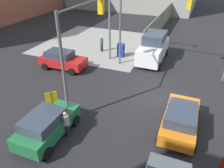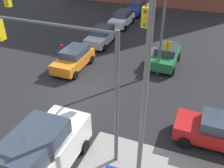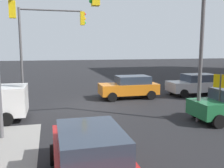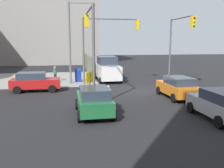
{
  "view_description": "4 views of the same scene",
  "coord_description": "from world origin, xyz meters",
  "px_view_note": "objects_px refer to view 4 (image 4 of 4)",
  "views": [
    {
      "loc": [
        -13.44,
        -2.0,
        8.58
      ],
      "look_at": [
        -1.51,
        2.84,
        1.26
      ],
      "focal_mm": 35.0,
      "sensor_mm": 36.0,
      "label": 1
    },
    {
      "loc": [
        12.33,
        7.38,
        9.46
      ],
      "look_at": [
        -0.62,
        2.27,
        0.84
      ],
      "focal_mm": 40.0,
      "sensor_mm": 36.0,
      "label": 2
    },
    {
      "loc": [
        2.52,
        15.03,
        3.63
      ],
      "look_at": [
        -1.27,
        -0.0,
        1.37
      ],
      "focal_mm": 40.0,
      "sensor_mm": 36.0,
      "label": 3
    },
    {
      "loc": [
        -20.17,
        6.22,
        4.13
      ],
      "look_at": [
        -0.67,
        2.62,
        0.81
      ],
      "focal_mm": 40.0,
      "sensor_mm": 36.0,
      "label": 4
    }
  ],
  "objects_px": {
    "hatchback_silver": "(220,104)",
    "hatchback_green": "(94,100)",
    "street_lamp_corner": "(73,36)",
    "fire_hydrant": "(221,96)",
    "traffic_signal_se_corner": "(178,37)",
    "traffic_signal_ne_corner": "(106,37)",
    "pedestrian_crossing": "(55,74)",
    "pedestrian_waiting": "(108,98)",
    "mailbox_blue": "(78,75)",
    "coupe_orange": "(178,87)",
    "traffic_signal_nw_corner": "(90,35)",
    "coupe_red": "(35,82)",
    "van_white_delivery": "(107,69)"
  },
  "relations": [
    {
      "from": "street_lamp_corner",
      "to": "pedestrian_crossing",
      "type": "height_order",
      "value": "street_lamp_corner"
    },
    {
      "from": "hatchback_silver",
      "to": "traffic_signal_se_corner",
      "type": "bearing_deg",
      "value": -13.35
    },
    {
      "from": "traffic_signal_nw_corner",
      "to": "coupe_orange",
      "type": "xyz_separation_m",
      "value": [
        -0.63,
        -6.43,
        -3.79
      ]
    },
    {
      "from": "hatchback_green",
      "to": "pedestrian_waiting",
      "type": "relative_size",
      "value": 2.46
    },
    {
      "from": "traffic_signal_nw_corner",
      "to": "traffic_signal_ne_corner",
      "type": "relative_size",
      "value": 1.0
    },
    {
      "from": "street_lamp_corner",
      "to": "hatchback_green",
      "type": "distance_m",
      "value": 12.08
    },
    {
      "from": "fire_hydrant",
      "to": "pedestrian_crossing",
      "type": "relative_size",
      "value": 0.58
    },
    {
      "from": "fire_hydrant",
      "to": "hatchback_silver",
      "type": "bearing_deg",
      "value": 145.76
    },
    {
      "from": "traffic_signal_ne_corner",
      "to": "coupe_orange",
      "type": "bearing_deg",
      "value": -150.89
    },
    {
      "from": "traffic_signal_nw_corner",
      "to": "coupe_orange",
      "type": "height_order",
      "value": "traffic_signal_nw_corner"
    },
    {
      "from": "traffic_signal_ne_corner",
      "to": "coupe_orange",
      "type": "distance_m",
      "value": 9.45
    },
    {
      "from": "street_lamp_corner",
      "to": "pedestrian_waiting",
      "type": "relative_size",
      "value": 4.97
    },
    {
      "from": "pedestrian_waiting",
      "to": "hatchback_silver",
      "type": "bearing_deg",
      "value": 3.63
    },
    {
      "from": "street_lamp_corner",
      "to": "pedestrian_waiting",
      "type": "height_order",
      "value": "street_lamp_corner"
    },
    {
      "from": "street_lamp_corner",
      "to": "pedestrian_crossing",
      "type": "relative_size",
      "value": 4.93
    },
    {
      "from": "hatchback_green",
      "to": "traffic_signal_se_corner",
      "type": "bearing_deg",
      "value": -45.9
    },
    {
      "from": "mailbox_blue",
      "to": "traffic_signal_nw_corner",
      "type": "bearing_deg",
      "value": -176.68
    },
    {
      "from": "hatchback_silver",
      "to": "hatchback_green",
      "type": "distance_m",
      "value": 6.92
    },
    {
      "from": "hatchback_silver",
      "to": "van_white_delivery",
      "type": "xyz_separation_m",
      "value": [
        14.92,
        3.68,
        0.44
      ]
    },
    {
      "from": "mailbox_blue",
      "to": "pedestrian_waiting",
      "type": "relative_size",
      "value": 0.89
    },
    {
      "from": "van_white_delivery",
      "to": "pedestrian_crossing",
      "type": "bearing_deg",
      "value": 86.95
    },
    {
      "from": "street_lamp_corner",
      "to": "fire_hydrant",
      "type": "bearing_deg",
      "value": -136.49
    },
    {
      "from": "pedestrian_crossing",
      "to": "coupe_red",
      "type": "bearing_deg",
      "value": -62.6
    },
    {
      "from": "hatchback_green",
      "to": "traffic_signal_nw_corner",
      "type": "bearing_deg",
      "value": -3.14
    },
    {
      "from": "coupe_orange",
      "to": "hatchback_green",
      "type": "distance_m",
      "value": 7.38
    },
    {
      "from": "fire_hydrant",
      "to": "coupe_red",
      "type": "height_order",
      "value": "coupe_red"
    },
    {
      "from": "fire_hydrant",
      "to": "coupe_red",
      "type": "distance_m",
      "value": 14.66
    },
    {
      "from": "hatchback_green",
      "to": "pedestrian_waiting",
      "type": "distance_m",
      "value": 1.03
    },
    {
      "from": "traffic_signal_se_corner",
      "to": "fire_hydrant",
      "type": "height_order",
      "value": "traffic_signal_se_corner"
    },
    {
      "from": "coupe_red",
      "to": "traffic_signal_se_corner",
      "type": "bearing_deg",
      "value": -85.49
    },
    {
      "from": "mailbox_blue",
      "to": "coupe_orange",
      "type": "distance_m",
      "value": 11.56
    },
    {
      "from": "coupe_orange",
      "to": "traffic_signal_ne_corner",
      "type": "bearing_deg",
      "value": 29.11
    },
    {
      "from": "coupe_orange",
      "to": "pedestrian_waiting",
      "type": "distance_m",
      "value": 6.35
    },
    {
      "from": "fire_hydrant",
      "to": "pedestrian_waiting",
      "type": "distance_m",
      "value": 8.05
    },
    {
      "from": "fire_hydrant",
      "to": "pedestrian_crossing",
      "type": "height_order",
      "value": "pedestrian_crossing"
    },
    {
      "from": "traffic_signal_se_corner",
      "to": "traffic_signal_ne_corner",
      "type": "height_order",
      "value": "same"
    },
    {
      "from": "hatchback_silver",
      "to": "pedestrian_crossing",
      "type": "xyz_separation_m",
      "value": [
        15.21,
        9.28,
        -0.0
      ]
    },
    {
      "from": "traffic_signal_se_corner",
      "to": "coupe_red",
      "type": "bearing_deg",
      "value": 94.51
    },
    {
      "from": "street_lamp_corner",
      "to": "van_white_delivery",
      "type": "distance_m",
      "value": 5.17
    },
    {
      "from": "traffic_signal_se_corner",
      "to": "coupe_orange",
      "type": "height_order",
      "value": "traffic_signal_se_corner"
    },
    {
      "from": "coupe_red",
      "to": "mailbox_blue",
      "type": "bearing_deg",
      "value": -40.13
    },
    {
      "from": "mailbox_blue",
      "to": "coupe_orange",
      "type": "relative_size",
      "value": 0.34
    },
    {
      "from": "traffic_signal_nw_corner",
      "to": "hatchback_green",
      "type": "height_order",
      "value": "traffic_signal_nw_corner"
    },
    {
      "from": "traffic_signal_se_corner",
      "to": "pedestrian_waiting",
      "type": "bearing_deg",
      "value": 135.5
    },
    {
      "from": "fire_hydrant",
      "to": "traffic_signal_ne_corner",
      "type": "bearing_deg",
      "value": 34.28
    },
    {
      "from": "street_lamp_corner",
      "to": "hatchback_silver",
      "type": "bearing_deg",
      "value": -151.68
    },
    {
      "from": "mailbox_blue",
      "to": "pedestrian_crossing",
      "type": "relative_size",
      "value": 0.88
    },
    {
      "from": "traffic_signal_ne_corner",
      "to": "van_white_delivery",
      "type": "distance_m",
      "value": 3.95
    },
    {
      "from": "fire_hydrant",
      "to": "van_white_delivery",
      "type": "xyz_separation_m",
      "value": [
        11.5,
        6.0,
        0.79
      ]
    },
    {
      "from": "fire_hydrant",
      "to": "coupe_red",
      "type": "xyz_separation_m",
      "value": [
        6.59,
        13.09,
        0.36
      ]
    }
  ]
}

